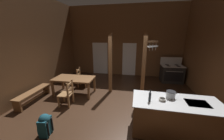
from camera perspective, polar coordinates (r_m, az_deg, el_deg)
ground_plane at (r=4.63m, az=-0.18°, el=-17.79°), size 7.71×8.78×0.10m
wall_back at (r=7.89m, az=5.65°, el=12.92°), size 7.71×0.14×4.26m
wall_left at (r=5.72m, az=-37.90°, el=8.69°), size 0.14×8.78×4.26m
glazed_door_back_left at (r=8.24m, az=-5.48°, el=5.30°), size 1.00×0.01×2.05m
glazed_panel_back_right at (r=7.92m, az=7.88°, el=4.80°), size 0.84×0.01×2.05m
kitchen_island at (r=3.82m, az=26.77°, el=-18.70°), size 2.17×0.98×0.91m
stove_range at (r=7.57m, az=25.77°, el=-1.40°), size 1.18×0.87×1.32m
support_post_with_pot_rack at (r=5.11m, az=14.82°, el=2.79°), size 0.57×0.24×2.61m
support_post_center at (r=5.38m, az=-0.78°, el=2.82°), size 0.14×0.14×2.61m
dining_table at (r=5.61m, az=-17.15°, el=-4.33°), size 1.72×0.94×0.74m
ladderback_chair_near_window at (r=4.86m, az=-20.09°, el=-10.31°), size 0.47×0.47×0.95m
ladderback_chair_by_post at (r=6.39m, az=-13.92°, el=-3.52°), size 0.49×0.49×0.95m
bench_along_left_wall at (r=5.77m, az=-32.58°, el=-9.32°), size 0.39×1.56×0.44m
backpack at (r=3.86m, az=-28.55°, el=-21.11°), size 0.33×0.35×0.60m
stockpot_on_counter at (r=3.67m, az=25.53°, el=-10.19°), size 0.31×0.23×0.18m
mixing_bowl_on_counter at (r=3.47m, az=22.24°, el=-12.45°), size 0.17×0.17×0.06m
bottle_tall_on_counter at (r=3.29m, az=17.08°, el=-11.71°), size 0.06×0.06×0.31m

